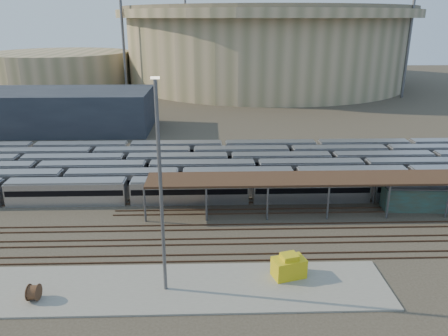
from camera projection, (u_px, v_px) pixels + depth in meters
ground at (202, 225)px, 60.47m from camera, size 420.00×420.00×0.00m
apron at (153, 288)px, 46.12m from camera, size 50.00×9.00×0.20m
subway_trains at (204, 169)px, 77.36m from camera, size 128.99×23.90×3.60m
inspection_shed at (354, 179)px, 63.26m from camera, size 60.30×6.00×5.30m
empty_tracks at (202, 242)px, 55.72m from camera, size 170.00×9.62×0.18m
stadium at (265, 44)px, 188.06m from camera, size 124.00×124.00×32.50m
secondary_arena at (61, 69)px, 179.25m from camera, size 56.00×56.00×14.00m
service_building at (67, 111)px, 109.78m from camera, size 42.00×20.00×10.00m
floodlight_0 at (123, 37)px, 156.77m from camera, size 4.00×1.00×38.40m
floodlight_2 at (409, 37)px, 150.21m from camera, size 4.00×1.00×38.40m
floodlight_3 at (186, 32)px, 204.58m from camera, size 4.00×1.00×38.40m
teal_boxcar at (434, 199)px, 64.68m from camera, size 14.99×3.83×3.46m
cable_reel_west at (34, 292)px, 43.82m from camera, size 1.03×1.75×1.71m
yard_light_pole at (161, 191)px, 42.24m from camera, size 0.80×0.36×22.02m
yellow_equipment at (289, 267)px, 47.76m from camera, size 3.92×3.03×2.16m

